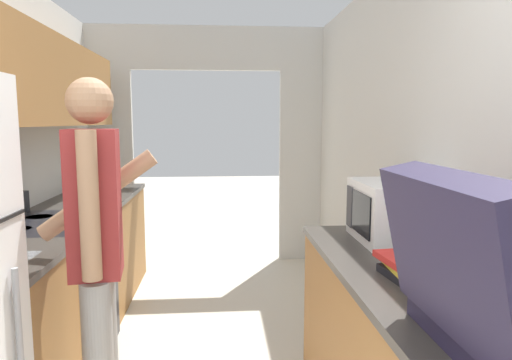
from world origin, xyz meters
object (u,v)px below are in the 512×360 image
at_px(suitcase, 504,296).
at_px(knife, 86,204).
at_px(range_oven, 53,291).
at_px(person, 97,260).
at_px(microwave, 394,212).
at_px(book_stack, 415,268).

xyz_separation_m(suitcase, knife, (-1.72, 2.36, -0.16)).
distance_m(range_oven, person, 1.11).
distance_m(microwave, book_stack, 0.59).
distance_m(range_oven, book_stack, 2.21).
height_order(microwave, knife, microwave).
height_order(person, book_stack, person).
bearing_deg(range_oven, book_stack, -32.64).
bearing_deg(knife, book_stack, -42.78).
xyz_separation_m(person, microwave, (1.43, 0.27, 0.14)).
xyz_separation_m(person, book_stack, (1.30, -0.30, 0.03)).
relative_size(range_oven, knife, 3.22).
distance_m(book_stack, knife, 2.48).
xyz_separation_m(range_oven, knife, (0.06, 0.58, 0.45)).
bearing_deg(person, suitcase, -133.15).
height_order(suitcase, microwave, suitcase).
xyz_separation_m(range_oven, suitcase, (1.78, -1.78, 0.62)).
relative_size(suitcase, microwave, 1.34).
relative_size(person, suitcase, 2.74).
bearing_deg(microwave, knife, 147.94).
relative_size(person, book_stack, 5.51).
distance_m(person, book_stack, 1.34).
bearing_deg(book_stack, range_oven, 147.36).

